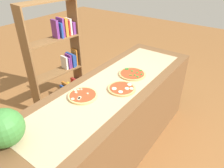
{
  "coord_description": "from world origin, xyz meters",
  "views": [
    {
      "loc": [
        -1.42,
        -1.03,
        1.98
      ],
      "look_at": [
        0.0,
        0.0,
        0.91
      ],
      "focal_mm": 33.74,
      "sensor_mm": 36.0,
      "label": 1
    }
  ],
  "objects": [
    {
      "name": "counter",
      "position": [
        0.0,
        0.0,
        0.45
      ],
      "size": [
        2.36,
        0.75,
        0.89
      ],
      "primitive_type": "cube",
      "color": "brown",
      "rests_on": "ground_plane"
    },
    {
      "name": "ground_plane",
      "position": [
        0.0,
        0.0,
        0.0
      ],
      "size": [
        12.0,
        12.0,
        0.0
      ],
      "primitive_type": "plane",
      "color": "brown"
    },
    {
      "name": "parchment_paper",
      "position": [
        0.0,
        0.0,
        0.89
      ],
      "size": [
        2.06,
        0.55,
        0.0
      ],
      "primitive_type": "cube",
      "color": "tan",
      "rests_on": "counter"
    },
    {
      "name": "pizza_mozzarella_1",
      "position": [
        -0.0,
        -0.11,
        0.9
      ],
      "size": [
        0.27,
        0.27,
        0.02
      ],
      "color": "tan",
      "rests_on": "parchment_paper"
    },
    {
      "name": "pizza_spinach_2",
      "position": [
        0.31,
        -0.05,
        0.9
      ],
      "size": [
        0.29,
        0.29,
        0.02
      ],
      "color": "tan",
      "rests_on": "parchment_paper"
    },
    {
      "name": "watermelon",
      "position": [
        -1.01,
        0.14,
        1.02
      ],
      "size": [
        0.26,
        0.26,
        0.26
      ],
      "primitive_type": "sphere",
      "color": "#387A33",
      "rests_on": "counter"
    },
    {
      "name": "pizza_mushroom_0",
      "position": [
        -0.31,
        0.1,
        0.9
      ],
      "size": [
        0.27,
        0.27,
        0.03
      ],
      "color": "#DBB26B",
      "rests_on": "parchment_paper"
    },
    {
      "name": "bookshelf",
      "position": [
        0.43,
        1.23,
        0.69
      ],
      "size": [
        0.81,
        0.31,
        1.52
      ],
      "color": "brown",
      "rests_on": "ground_plane"
    }
  ]
}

